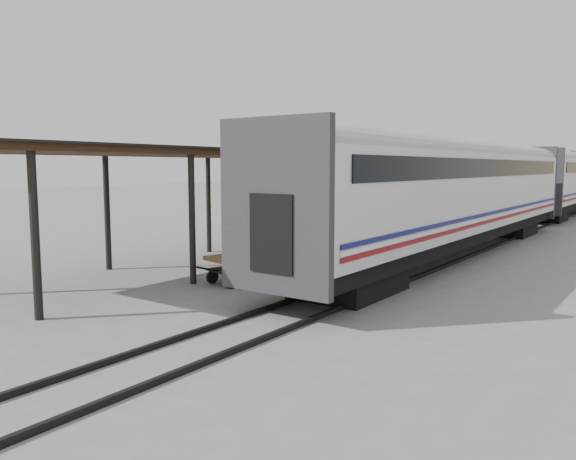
{
  "coord_description": "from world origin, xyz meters",
  "views": [
    {
      "loc": [
        10.82,
        -13.98,
        3.55
      ],
      "look_at": [
        1.27,
        -0.69,
        1.7
      ],
      "focal_mm": 35.0,
      "sensor_mm": 36.0,
      "label": 1
    }
  ],
  "objects_px": {
    "baggage_cart": "(247,261)",
    "porter": "(239,225)",
    "luggage_tug": "(422,212)",
    "pedestrian": "(372,217)"
  },
  "relations": [
    {
      "from": "pedestrian",
      "to": "luggage_tug",
      "type": "bearing_deg",
      "value": -81.87
    },
    {
      "from": "luggage_tug",
      "to": "pedestrian",
      "type": "bearing_deg",
      "value": -97.65
    },
    {
      "from": "baggage_cart",
      "to": "pedestrian",
      "type": "relative_size",
      "value": 1.52
    },
    {
      "from": "baggage_cart",
      "to": "pedestrian",
      "type": "height_order",
      "value": "pedestrian"
    },
    {
      "from": "baggage_cart",
      "to": "porter",
      "type": "xyz_separation_m",
      "value": [
        0.25,
        -0.65,
        1.18
      ]
    },
    {
      "from": "baggage_cart",
      "to": "porter",
      "type": "relative_size",
      "value": 1.36
    },
    {
      "from": "pedestrian",
      "to": "baggage_cart",
      "type": "bearing_deg",
      "value": 107.78
    },
    {
      "from": "luggage_tug",
      "to": "pedestrian",
      "type": "xyz_separation_m",
      "value": [
        0.23,
        -7.48,
        0.25
      ]
    },
    {
      "from": "porter",
      "to": "pedestrian",
      "type": "distance_m",
      "value": 14.75
    },
    {
      "from": "luggage_tug",
      "to": "pedestrian",
      "type": "distance_m",
      "value": 7.49
    }
  ]
}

